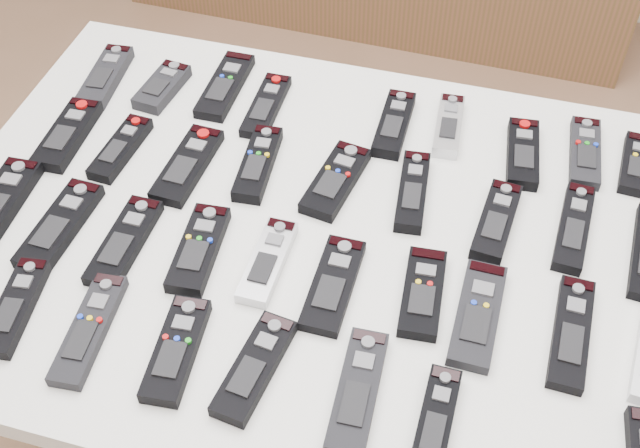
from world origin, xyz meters
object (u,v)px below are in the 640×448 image
(remote_26, at_px, (571,333))
(remote_30, at_px, (89,329))
(remote_14, at_px, (413,191))
(remote_29, at_px, (16,306))
(table, at_px, (320,255))
(remote_6, at_px, (523,154))
(remote_20, at_px, (124,242))
(remote_34, at_px, (435,422))
(remote_9, at_px, (68,134))
(remote_12, at_px, (258,164))
(remote_22, at_px, (268,261))
(remote_1, at_px, (162,87))
(remote_4, at_px, (394,124))
(remote_3, at_px, (266,106))
(remote_2, at_px, (225,86))
(remote_0, at_px, (106,76))
(remote_13, at_px, (336,180))
(remote_33, at_px, (358,391))
(remote_15, at_px, (496,221))
(remote_19, at_px, (60,225))
(remote_16, at_px, (574,227))
(remote_24, at_px, (423,293))
(remote_23, at_px, (333,285))
(remote_21, at_px, (199,249))
(remote_32, at_px, (255,367))
(remote_10, at_px, (121,148))
(remote_5, at_px, (449,126))
(remote_18, at_px, (1,202))
(remote_31, at_px, (176,350))
(remote_11, at_px, (188,165))
(remote_8, at_px, (637,164))
(remote_7, at_px, (585,152))

(remote_26, height_order, remote_30, same)
(remote_14, xyz_separation_m, remote_29, (-0.52, -0.39, -0.00))
(table, relative_size, remote_30, 6.59)
(remote_6, distance_m, remote_20, 0.69)
(remote_6, xyz_separation_m, remote_34, (-0.06, -0.55, 0.00))
(remote_9, distance_m, remote_12, 0.35)
(remote_22, bearing_deg, remote_1, 133.16)
(remote_1, height_order, remote_4, same)
(remote_3, bearing_deg, table, -57.04)
(remote_2, relative_size, remote_4, 1.13)
(remote_0, xyz_separation_m, remote_13, (0.50, -0.15, -0.00))
(remote_29, bearing_deg, remote_34, -9.79)
(remote_13, xyz_separation_m, remote_30, (-0.26, -0.39, -0.00))
(remote_20, xyz_separation_m, remote_33, (0.42, -0.16, 0.00))
(remote_2, distance_m, remote_3, 0.10)
(remote_0, bearing_deg, remote_2, 3.67)
(remote_20, height_order, remote_29, remote_29)
(remote_33, bearing_deg, remote_15, 66.11)
(remote_6, distance_m, remote_19, 0.79)
(remote_3, xyz_separation_m, remote_16, (0.57, -0.16, 0.00))
(remote_3, distance_m, remote_30, 0.55)
(remote_4, relative_size, remote_24, 1.05)
(remote_15, xyz_separation_m, remote_23, (-0.22, -0.19, -0.00))
(remote_13, height_order, remote_21, remote_21)
(remote_0, bearing_deg, remote_32, -53.22)
(remote_22, xyz_separation_m, remote_34, (0.30, -0.20, 0.00))
(table, xyz_separation_m, remote_0, (-0.50, 0.26, 0.07))
(remote_10, relative_size, remote_15, 0.96)
(remote_5, height_order, remote_18, same)
(remote_2, xyz_separation_m, remote_31, (0.14, -0.58, 0.00))
(remote_24, bearing_deg, remote_30, -161.16)
(remote_9, relative_size, remote_11, 0.95)
(remote_0, xyz_separation_m, remote_18, (-0.02, -0.35, 0.00))
(remote_14, height_order, remote_34, remote_14)
(remote_14, xyz_separation_m, remote_34, (0.11, -0.41, -0.00))
(remote_8, bearing_deg, remote_31, -133.54)
(remote_9, bearing_deg, remote_5, 15.27)
(remote_9, xyz_separation_m, remote_32, (0.48, -0.37, -0.00))
(remote_32, height_order, remote_34, same)
(remote_7, distance_m, remote_22, 0.60)
(remote_24, distance_m, remote_30, 0.49)
(remote_7, xyz_separation_m, remote_29, (-0.79, -0.56, 0.00))
(remote_1, bearing_deg, remote_14, -9.48)
(remote_24, bearing_deg, remote_6, 67.78)
(remote_11, relative_size, remote_33, 0.97)
(remote_26, bearing_deg, remote_19, -177.29)
(remote_6, relative_size, remote_24, 1.02)
(remote_11, xyz_separation_m, remote_34, (0.50, -0.37, 0.00))
(remote_29, bearing_deg, remote_21, 30.60)
(remote_31, bearing_deg, remote_22, 63.70)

